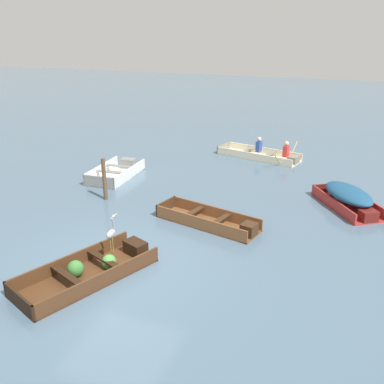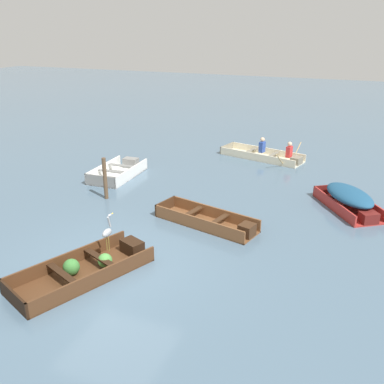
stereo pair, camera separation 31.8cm
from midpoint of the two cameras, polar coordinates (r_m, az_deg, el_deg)
The scene contains 8 objects.
ground_plane at distance 10.27m, azimuth -9.53°, elevation -9.47°, with size 80.00×80.00×0.00m, color slate.
dinghy_dark_varnish_foreground at distance 9.96m, azimuth -12.83°, elevation -9.86°, with size 2.32×3.36×0.41m.
skiff_wooden_brown_near_moored at distance 11.92m, azimuth 3.15°, elevation -3.92°, with size 3.11×1.59×0.37m.
skiff_red_mid_moored at distance 13.74m, azimuth 20.90°, elevation -0.77°, with size 2.26×2.63×0.64m.
skiff_white_far_moored at distance 16.08m, azimuth -9.07°, elevation 2.72°, with size 1.30×2.44×0.41m.
rowboat_cream_with_crew at distance 18.16m, azimuth 10.37°, elevation 4.87°, with size 3.62×2.37×0.89m.
heron_on_dinghy at distance 9.82m, azimuth -10.32°, elevation -5.23°, with size 0.14×0.45×0.84m.
mooring_post at distance 13.79m, azimuth -10.87°, elevation 1.77°, with size 0.13×0.13×1.36m, color brown.
Camera 2 is at (5.00, -7.34, 5.22)m, focal length 40.00 mm.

